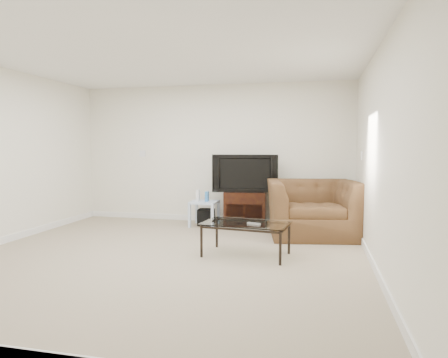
% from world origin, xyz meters
% --- Properties ---
extents(floor, '(5.00, 5.00, 0.00)m').
position_xyz_m(floor, '(0.00, 0.00, 0.00)').
color(floor, tan).
rests_on(floor, ground).
extents(ceiling, '(5.00, 5.00, 0.00)m').
position_xyz_m(ceiling, '(0.00, 0.00, 2.50)').
color(ceiling, white).
rests_on(ceiling, ground).
extents(wall_back, '(5.00, 0.02, 2.50)m').
position_xyz_m(wall_back, '(0.00, 2.50, 1.25)').
color(wall_back, silver).
rests_on(wall_back, ground).
extents(wall_right, '(0.02, 5.00, 2.50)m').
position_xyz_m(wall_right, '(2.50, 0.00, 1.25)').
color(wall_right, silver).
rests_on(wall_right, ground).
extents(plate_back, '(0.12, 0.02, 0.12)m').
position_xyz_m(plate_back, '(-1.40, 2.49, 1.25)').
color(plate_back, white).
rests_on(plate_back, wall_back).
extents(plate_right_switch, '(0.02, 0.09, 0.13)m').
position_xyz_m(plate_right_switch, '(2.49, 1.60, 1.25)').
color(plate_right_switch, white).
rests_on(plate_right_switch, wall_right).
extents(plate_right_outlet, '(0.02, 0.08, 0.12)m').
position_xyz_m(plate_right_outlet, '(2.49, 1.30, 0.30)').
color(plate_right_outlet, white).
rests_on(plate_right_outlet, wall_right).
extents(tv_stand, '(0.76, 0.57, 0.60)m').
position_xyz_m(tv_stand, '(0.63, 2.28, 0.30)').
color(tv_stand, black).
rests_on(tv_stand, floor).
extents(dvd_player, '(0.40, 0.30, 0.05)m').
position_xyz_m(dvd_player, '(0.64, 2.24, 0.50)').
color(dvd_player, black).
rests_on(dvd_player, tv_stand).
extents(television, '(1.07, 0.33, 0.65)m').
position_xyz_m(television, '(0.64, 2.25, 0.92)').
color(television, black).
rests_on(television, tv_stand).
extents(side_table, '(0.46, 0.46, 0.44)m').
position_xyz_m(side_table, '(-0.05, 2.05, 0.22)').
color(side_table, '#A5B6CA').
rests_on(side_table, floor).
extents(subwoofer, '(0.30, 0.30, 0.28)m').
position_xyz_m(subwoofer, '(-0.02, 2.07, 0.15)').
color(subwoofer, black).
rests_on(subwoofer, floor).
extents(game_console, '(0.06, 0.15, 0.20)m').
position_xyz_m(game_console, '(-0.16, 2.03, 0.54)').
color(game_console, white).
rests_on(game_console, side_table).
extents(game_case, '(0.05, 0.13, 0.17)m').
position_xyz_m(game_case, '(0.00, 2.03, 0.52)').
color(game_case, '#337FCC').
rests_on(game_case, side_table).
extents(recliner, '(1.46, 1.08, 1.16)m').
position_xyz_m(recliner, '(1.79, 1.68, 0.58)').
color(recliner, '#52361C').
rests_on(recliner, floor).
extents(coffee_table, '(1.14, 0.73, 0.42)m').
position_xyz_m(coffee_table, '(0.99, 0.33, 0.21)').
color(coffee_table, black).
rests_on(coffee_table, floor).
extents(remote, '(0.17, 0.09, 0.02)m').
position_xyz_m(remote, '(1.10, 0.25, 0.43)').
color(remote, '#B2B2B7').
rests_on(remote, coffee_table).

